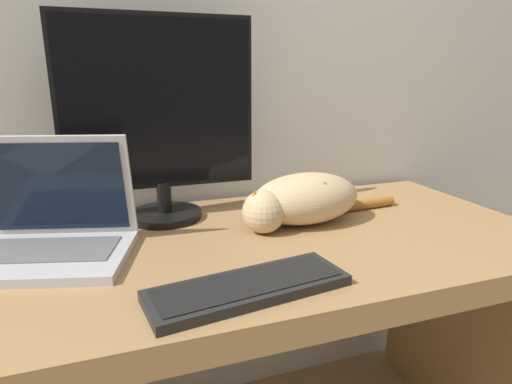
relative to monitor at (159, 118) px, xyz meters
name	(u,v)px	position (x,y,z in m)	size (l,w,h in m)	color
wall_back	(161,17)	(0.04, 0.19, 0.27)	(6.40, 0.06, 2.60)	silver
desk	(199,300)	(0.04, -0.23, -0.42)	(1.77, 0.72, 0.75)	#A37A4C
monitor	(159,118)	(0.00, 0.00, 0.00)	(0.51, 0.20, 0.54)	black
laptop	(51,234)	(-0.27, -0.18, -0.22)	(0.39, 0.33, 0.26)	#B7B7BC
external_keyboard	(249,287)	(0.09, -0.48, -0.27)	(0.39, 0.18, 0.02)	black
cat	(302,199)	(0.34, -0.17, -0.21)	(0.51, 0.20, 0.14)	#D1B284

